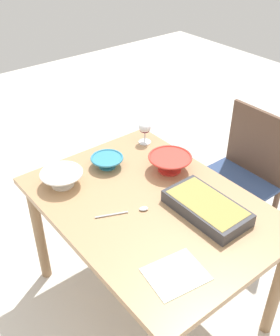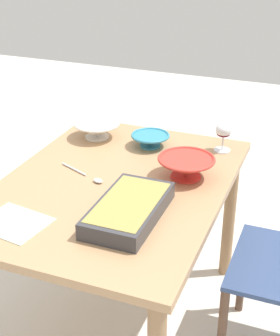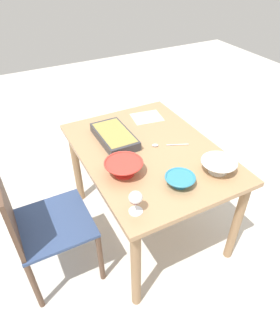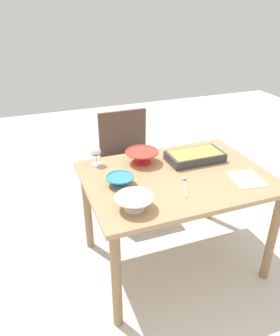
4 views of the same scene
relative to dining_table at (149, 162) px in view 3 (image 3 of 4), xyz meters
name	(u,v)px [view 3 (image 3 of 4)]	position (x,y,z in m)	size (l,w,h in m)	color
ground_plane	(147,223)	(0.00, 0.00, -0.64)	(8.00, 8.00, 0.00)	beige
dining_table	(149,162)	(0.00, 0.00, 0.00)	(1.21, 0.88, 0.74)	tan
chair	(38,224)	(0.08, -0.81, -0.13)	(0.46, 0.46, 0.91)	#334772
wine_glass	(136,199)	(0.46, -0.33, 0.19)	(0.08, 0.08, 0.14)	white
casserole_dish	(114,136)	(-0.22, -0.16, 0.14)	(0.40, 0.21, 0.06)	#38383D
mixing_bowl	(218,165)	(0.39, 0.26, 0.14)	(0.22, 0.22, 0.08)	white
small_bowl	(180,180)	(0.39, -0.01, 0.14)	(0.18, 0.18, 0.06)	teal
serving_bowl	(124,167)	(0.15, -0.26, 0.15)	(0.23, 0.23, 0.09)	red
serving_spoon	(163,145)	(0.00, 0.11, 0.11)	(0.12, 0.24, 0.01)	silver
napkin	(147,117)	(-0.40, 0.20, 0.10)	(0.19, 0.23, 0.00)	#B2CCB7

